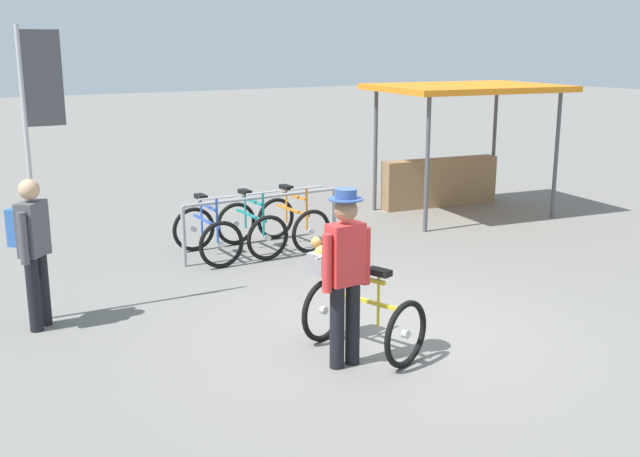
{
  "coord_description": "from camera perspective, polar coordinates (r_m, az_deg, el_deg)",
  "views": [
    {
      "loc": [
        -4.53,
        -6.13,
        3.02
      ],
      "look_at": [
        -0.23,
        0.92,
        1.0
      ],
      "focal_mm": 42.83,
      "sensor_mm": 36.0,
      "label": 1
    }
  ],
  "objects": [
    {
      "name": "ground_plane",
      "position": [
        8.2,
        4.79,
        -7.92
      ],
      "size": [
        80.0,
        80.0,
        0.0
      ],
      "primitive_type": "plane",
      "color": "slate"
    },
    {
      "name": "bike_rack_rail",
      "position": [
        11.06,
        -4.29,
        1.27
      ],
      "size": [
        2.51,
        0.06,
        0.88
      ],
      "color": "#99999E",
      "rests_on": "ground"
    },
    {
      "name": "racked_bike_blue",
      "position": [
        10.95,
        -8.44,
        -0.42
      ],
      "size": [
        0.68,
        1.1,
        0.97
      ],
      "color": "black",
      "rests_on": "ground"
    },
    {
      "name": "racked_bike_teal",
      "position": [
        11.23,
        -5.16,
        0.03
      ],
      "size": [
        0.67,
        1.11,
        0.97
      ],
      "color": "black",
      "rests_on": "ground"
    },
    {
      "name": "racked_bike_orange",
      "position": [
        11.55,
        -2.04,
        0.46
      ],
      "size": [
        0.71,
        1.14,
        0.98
      ],
      "color": "black",
      "rests_on": "ground"
    },
    {
      "name": "featured_bicycle",
      "position": [
        7.63,
        2.5,
        -5.66
      ],
      "size": [
        0.96,
        1.26,
        1.09
      ],
      "color": "black",
      "rests_on": "ground"
    },
    {
      "name": "person_with_featured_bike",
      "position": [
        7.12,
        1.91,
        -3.18
      ],
      "size": [
        0.53,
        0.32,
        1.72
      ],
      "color": "black",
      "rests_on": "ground"
    },
    {
      "name": "pedestrian_with_backpack",
      "position": [
        8.63,
        -20.7,
        -1.11
      ],
      "size": [
        0.47,
        0.47,
        1.64
      ],
      "color": "black",
      "rests_on": "ground"
    },
    {
      "name": "market_stall",
      "position": [
        14.09,
        9.97,
        6.92
      ],
      "size": [
        3.39,
        2.71,
        2.3
      ],
      "color": "#4C4C51",
      "rests_on": "ground"
    },
    {
      "name": "banner_flag",
      "position": [
        8.7,
        -20.33,
        7.7
      ],
      "size": [
        0.45,
        0.05,
        3.2
      ],
      "color": "#B2B2B7",
      "rests_on": "ground"
    }
  ]
}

